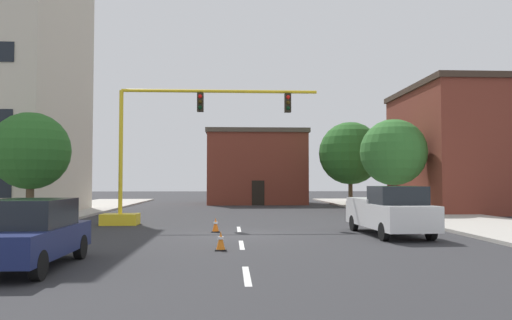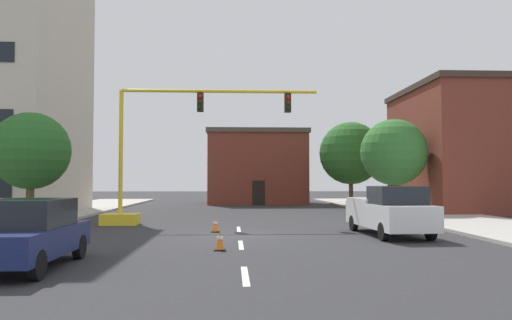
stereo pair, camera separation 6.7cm
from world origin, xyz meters
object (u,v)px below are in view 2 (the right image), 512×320
object	(u,v)px
tree_right_far	(351,153)
sedan_navy_near_left	(28,233)
pickup_truck_white	(389,211)
tree_left_near	(31,151)
traffic_cone_roadside_a	(215,225)
traffic_signal_gantry	(151,178)
traffic_cone_roadside_b	(220,241)
tree_right_mid	(394,152)

from	to	relation	value
tree_right_far	sedan_navy_near_left	size ratio (longest dim) A/B	1.61
tree_right_far	pickup_truck_white	distance (m)	22.94
tree_left_near	traffic_cone_roadside_a	world-z (taller)	tree_left_near
traffic_signal_gantry	sedan_navy_near_left	size ratio (longest dim) A/B	2.40
traffic_signal_gantry	sedan_navy_near_left	world-z (taller)	traffic_signal_gantry
traffic_signal_gantry	traffic_cone_roadside_b	bearing A→B (deg)	-68.34
tree_right_far	traffic_cone_roadside_b	bearing A→B (deg)	-111.87
tree_right_far	sedan_navy_near_left	world-z (taller)	tree_right_far
tree_left_near	traffic_cone_roadside_a	xyz separation A→B (m)	(8.76, -2.42, -3.29)
tree_right_mid	pickup_truck_white	distance (m)	13.15
sedan_navy_near_left	pickup_truck_white	bearing A→B (deg)	31.20
pickup_truck_white	traffic_cone_roadside_b	bearing A→B (deg)	-149.36
tree_left_near	tree_right_far	distance (m)	26.88
tree_right_mid	tree_right_far	distance (m)	10.28
traffic_cone_roadside_a	tree_right_mid	bearing A→B (deg)	42.89
traffic_signal_gantry	tree_left_near	bearing A→B (deg)	-166.03
sedan_navy_near_left	traffic_signal_gantry	bearing A→B (deg)	85.13
tree_right_mid	tree_left_near	bearing A→B (deg)	-158.11
tree_right_far	traffic_cone_roadside_b	world-z (taller)	tree_right_far
traffic_signal_gantry	tree_right_far	distance (m)	22.29
traffic_cone_roadside_b	tree_right_mid	bearing A→B (deg)	55.74
traffic_signal_gantry	tree_right_far	xyz separation A→B (m)	(14.28, 16.97, 2.19)
tree_right_far	traffic_cone_roadside_a	xyz separation A→B (m)	(-10.90, -20.73, -4.24)
tree_right_far	sedan_navy_near_left	xyz separation A→B (m)	(-15.33, -29.29, -3.65)
traffic_signal_gantry	tree_right_mid	bearing A→B (deg)	24.60
traffic_signal_gantry	sedan_navy_near_left	distance (m)	12.45
traffic_signal_gantry	tree_right_mid	world-z (taller)	traffic_signal_gantry
tree_left_near	sedan_navy_near_left	world-z (taller)	tree_left_near
traffic_cone_roadside_b	tree_left_near	bearing A→B (deg)	138.63
traffic_signal_gantry	traffic_cone_roadside_a	distance (m)	5.45
sedan_navy_near_left	traffic_cone_roadside_a	world-z (taller)	sedan_navy_near_left
pickup_truck_white	traffic_signal_gantry	bearing A→B (deg)	152.79
sedan_navy_near_left	tree_right_mid	bearing A→B (deg)	50.48
tree_right_far	pickup_truck_white	xyz separation A→B (m)	(-3.84, -22.34, -3.57)
tree_right_mid	tree_right_far	bearing A→B (deg)	92.04
traffic_signal_gantry	tree_right_mid	size ratio (longest dim) A/B	1.74
pickup_truck_white	tree_right_far	bearing A→B (deg)	80.23
tree_left_near	traffic_cone_roadside_a	size ratio (longest dim) A/B	8.79
tree_right_far	tree_left_near	bearing A→B (deg)	-137.03
tree_right_mid	tree_left_near	world-z (taller)	tree_right_mid
tree_left_near	pickup_truck_white	distance (m)	16.53
sedan_navy_near_left	traffic_cone_roadside_b	bearing A→B (deg)	31.98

